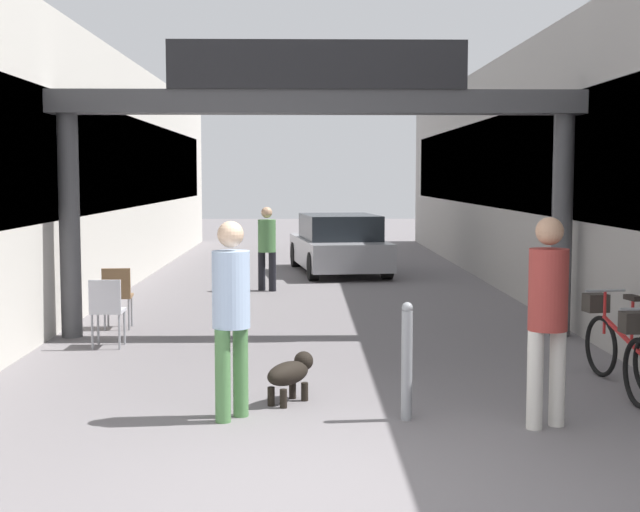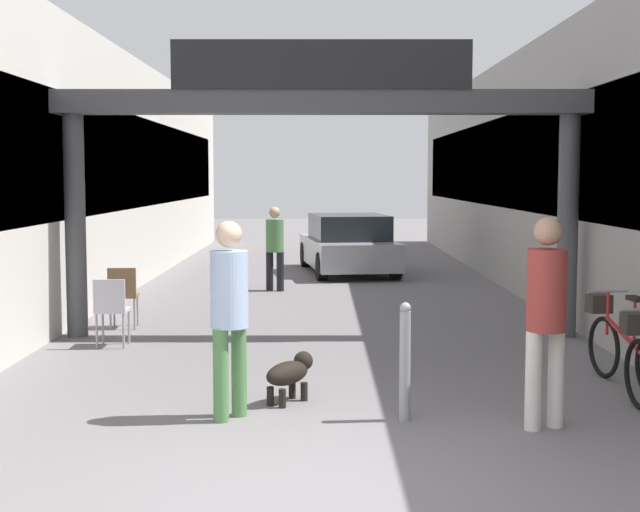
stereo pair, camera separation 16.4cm
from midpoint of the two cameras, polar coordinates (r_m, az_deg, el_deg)
ground_plane at (r=6.40m, az=0.83°, el=-14.87°), size 80.00×80.00×0.00m
storefront_left at (r=17.73m, az=-16.53°, el=5.10°), size 3.00×26.00×4.49m
storefront_right at (r=17.79m, az=16.93°, el=5.09°), size 3.00×26.00×4.49m
arcade_sign_gateway at (r=12.07m, az=0.37°, el=8.00°), size 7.40×0.47×3.98m
pedestrian_with_dog at (r=8.01m, az=-5.35°, el=-3.17°), size 0.48×0.48×1.79m
pedestrian_companion at (r=7.93m, az=14.74°, el=-3.18°), size 0.45×0.45×1.84m
pedestrian_carrying_crate at (r=17.02m, az=-2.75°, el=0.82°), size 0.46×0.46×1.61m
dog_on_leash at (r=8.70m, az=-1.47°, el=-7.48°), size 0.55×0.64×0.47m
bicycle_red_second at (r=9.86m, az=19.13°, el=-5.39°), size 0.47×1.68×0.98m
bollard_post_metal at (r=8.05m, az=5.93°, el=-6.68°), size 0.10×0.10×1.07m
cafe_chair_aluminium_nearer at (r=11.67m, az=-12.95°, el=-3.13°), size 0.40×0.40×0.89m
cafe_chair_wood_farther at (r=13.07m, az=-12.26°, el=-2.24°), size 0.43×0.43×0.89m
parked_car_silver at (r=20.20m, az=1.92°, el=0.73°), size 2.27×4.20×1.33m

